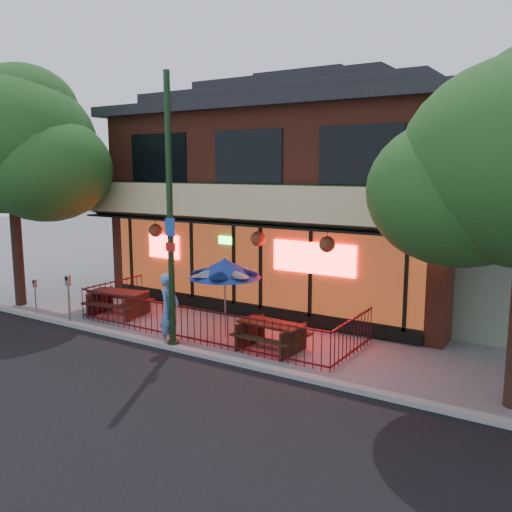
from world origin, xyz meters
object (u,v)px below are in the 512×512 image
at_px(street_tree_left, 12,137).
at_px(picnic_table_left, 118,299).
at_px(pedestrian, 169,310).
at_px(picnic_table_right, 271,332).
at_px(patio_umbrella, 225,268).
at_px(parking_meter_near, 68,292).
at_px(street_light, 170,228).
at_px(parking_meter_far, 35,292).

xyz_separation_m(street_tree_left, picnic_table_left, (3.86, 0.73, -5.15)).
bearing_deg(street_tree_left, pedestrian, -5.20).
bearing_deg(street_tree_left, picnic_table_right, 2.65).
height_order(picnic_table_left, patio_umbrella, patio_umbrella).
xyz_separation_m(patio_umbrella, parking_meter_near, (-4.60, -1.57, -0.92)).
xyz_separation_m(street_light, parking_meter_far, (-5.57, -0.08, -2.32)).
bearing_deg(street_tree_left, parking_meter_near, -13.75).
height_order(street_tree_left, patio_umbrella, street_tree_left).
bearing_deg(picnic_table_right, street_tree_left, -177.35).
distance_m(street_tree_left, pedestrian, 8.66).
xyz_separation_m(street_light, patio_umbrella, (0.60, 1.51, -1.20)).
bearing_deg(pedestrian, parking_meter_far, 78.91).
relative_size(street_tree_left, pedestrian, 4.17).
bearing_deg(parking_meter_near, street_light, 0.82).
bearing_deg(patio_umbrella, picnic_table_right, -9.33).
distance_m(picnic_table_right, pedestrian, 2.74).
relative_size(street_light, street_tree_left, 0.87).
height_order(picnic_table_left, pedestrian, pedestrian).
xyz_separation_m(picnic_table_left, pedestrian, (3.39, -1.39, 0.45)).
height_order(street_tree_left, parking_meter_far, street_tree_left).
distance_m(street_light, patio_umbrella, 2.02).
xyz_separation_m(street_light, picnic_table_right, (2.25, 1.24, -2.67)).
relative_size(picnic_table_left, parking_meter_far, 1.68).
bearing_deg(parking_meter_far, pedestrian, 2.21).
xyz_separation_m(patio_umbrella, parking_meter_far, (-6.17, -1.59, -1.11)).
xyz_separation_m(street_tree_left, parking_meter_far, (1.89, -0.87, -4.84)).
bearing_deg(picnic_table_right, street_light, -151.15).
height_order(street_light, picnic_table_right, street_light).
bearing_deg(street_light, picnic_table_right, 28.85).
relative_size(picnic_table_left, patio_umbrella, 0.90).
distance_m(street_light, pedestrian, 2.20).
relative_size(street_light, picnic_table_right, 3.92).
height_order(street_light, parking_meter_near, street_light).
height_order(picnic_table_left, parking_meter_far, parking_meter_far).
distance_m(street_tree_left, parking_meter_near, 5.85).
bearing_deg(picnic_table_left, pedestrian, -22.33).
relative_size(pedestrian, parking_meter_far, 1.57).
distance_m(picnic_table_left, parking_meter_near, 1.71).
height_order(pedestrian, parking_meter_near, pedestrian).
bearing_deg(street_light, pedestrian, 149.13).
relative_size(street_light, parking_meter_near, 4.61).
bearing_deg(parking_meter_near, picnic_table_left, 75.77).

